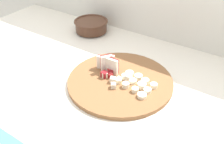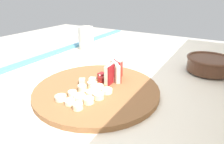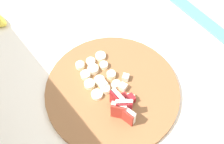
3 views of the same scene
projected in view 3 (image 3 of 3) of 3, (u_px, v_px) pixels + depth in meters
name	position (u px, v px, depth m)	size (l,w,h in m)	color
cutting_board	(112.00, 91.00, 0.83)	(0.36, 0.36, 0.01)	brown
apple_wedge_fan	(122.00, 108.00, 0.77)	(0.09, 0.05, 0.06)	maroon
apple_dice_pile	(121.00, 94.00, 0.81)	(0.10, 0.09, 0.02)	#EFE5CC
banana_slice_rows	(97.00, 75.00, 0.84)	(0.13, 0.11, 0.02)	beige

